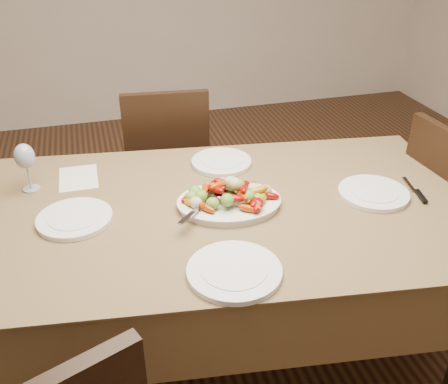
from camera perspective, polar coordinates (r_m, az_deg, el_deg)
name	(u,v)px	position (r m, az deg, el deg)	size (l,w,h in m)	color
floor	(280,363)	(2.30, 6.40, -18.82)	(6.00, 6.00, 0.00)	#382111
dining_table	(224,286)	(2.06, 0.00, -10.64)	(1.84, 1.04, 0.76)	brown
chair_far	(167,164)	(2.77, -6.53, 3.18)	(0.42, 0.42, 0.95)	black
serving_platter	(229,204)	(1.82, 0.59, -1.38)	(0.37, 0.27, 0.02)	white
roasted_vegetables	(229,191)	(1.80, 0.60, 0.16)	(0.30, 0.20, 0.09)	#820502
serving_spoon	(213,202)	(1.77, -1.31, -1.15)	(0.28, 0.06, 0.03)	#9EA0A8
plate_left	(75,219)	(1.82, -16.70, -2.95)	(0.26, 0.26, 0.02)	white
plate_right	(373,193)	(1.98, 16.70, -0.14)	(0.26, 0.26, 0.02)	white
plate_far	(221,162)	(2.13, -0.30, 3.43)	(0.25, 0.25, 0.02)	white
plate_near	(234,271)	(1.52, 1.18, -9.06)	(0.29, 0.29, 0.02)	white
wine_glass	(27,166)	(2.03, -21.63, 2.77)	(0.08, 0.08, 0.20)	#8C99A5
menu_card	(78,178)	(2.10, -16.30, 1.56)	(0.15, 0.21, 0.00)	silver
table_knife	(415,191)	(2.05, 21.01, 0.07)	(0.02, 0.20, 0.01)	#9EA0A8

